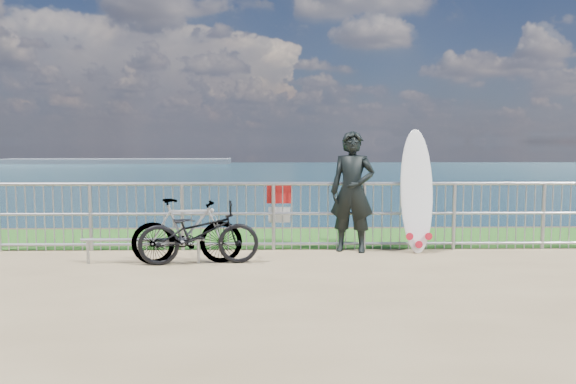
{
  "coord_description": "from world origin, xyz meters",
  "views": [
    {
      "loc": [
        -0.46,
        -7.58,
        1.79
      ],
      "look_at": [
        -0.27,
        1.2,
        1.0
      ],
      "focal_mm": 35.0,
      "sensor_mm": 36.0,
      "label": 1
    }
  ],
  "objects_px": {
    "surfboard": "(417,195)",
    "bicycle_near": "(199,233)",
    "surfer": "(352,192)",
    "bicycle_far": "(187,231)"
  },
  "relations": [
    {
      "from": "surfer",
      "to": "surfboard",
      "type": "distance_m",
      "value": 1.04
    },
    {
      "from": "surfboard",
      "to": "bicycle_near",
      "type": "height_order",
      "value": "surfboard"
    },
    {
      "from": "surfer",
      "to": "bicycle_near",
      "type": "bearing_deg",
      "value": -142.87
    },
    {
      "from": "surfer",
      "to": "surfboard",
      "type": "relative_size",
      "value": 0.98
    },
    {
      "from": "bicycle_far",
      "to": "bicycle_near",
      "type": "bearing_deg",
      "value": -103.51
    },
    {
      "from": "surfboard",
      "to": "bicycle_far",
      "type": "xyz_separation_m",
      "value": [
        -3.59,
        -0.85,
        -0.44
      ]
    },
    {
      "from": "surfer",
      "to": "bicycle_far",
      "type": "bearing_deg",
      "value": -144.73
    },
    {
      "from": "surfboard",
      "to": "bicycle_near",
      "type": "xyz_separation_m",
      "value": [
        -3.41,
        -0.88,
        -0.47
      ]
    },
    {
      "from": "surfer",
      "to": "bicycle_near",
      "type": "relative_size",
      "value": 1.13
    },
    {
      "from": "bicycle_near",
      "to": "bicycle_far",
      "type": "bearing_deg",
      "value": 74.89
    }
  ]
}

